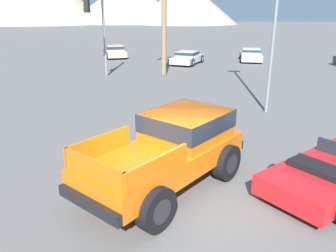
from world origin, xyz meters
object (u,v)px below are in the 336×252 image
Objects in this scene: parked_car_white at (251,55)px; parked_car_tan at (115,51)px; traffic_light_main at (97,20)px; red_convertible_car at (333,172)px; parked_car_silver at (188,57)px; orange_pickup_truck at (173,146)px.

parked_car_tan is (-13.18, 1.44, 0.03)m from parked_car_white.
traffic_light_main reaches higher than parked_car_white.
parked_car_tan reaches higher than red_convertible_car.
parked_car_tan is at bearing 162.62° from red_convertible_car.
parked_car_white is at bearing 131.37° from traffic_light_main.
traffic_light_main is at bearing -108.11° from parked_car_silver.
orange_pickup_truck is at bearing -130.85° from red_convertible_car.
traffic_light_main is at bearing 173.85° from red_convertible_car.
parked_car_white is (5.57, 23.61, -0.49)m from orange_pickup_truck.
parked_car_silver is at bearing -48.18° from parked_car_tan.
parked_car_white is at bearing -26.95° from parked_car_tan.
parked_car_silver is at bearing 125.23° from orange_pickup_truck.
parked_car_white is 13.26m from parked_car_tan.
orange_pickup_truck is 24.27m from parked_car_white.
parked_car_tan is 0.86× the size of traffic_light_main.
parked_car_silver is (-4.34, 21.09, 0.14)m from red_convertible_car.
red_convertible_car is at bearing -85.52° from parked_car_tan.
orange_pickup_truck is 1.08× the size of parked_car_tan.
red_convertible_car is at bearing -60.27° from parked_car_silver.
traffic_light_main is (-5.81, 13.58, 2.78)m from orange_pickup_truck.
parked_car_white is 0.98× the size of parked_car_silver.
parked_car_white is 15.52m from traffic_light_main.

